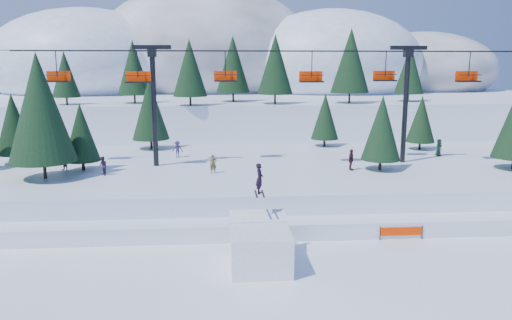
{
  "coord_description": "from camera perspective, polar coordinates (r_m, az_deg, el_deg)",
  "views": [
    {
      "loc": [
        -3.46,
        -25.13,
        11.24
      ],
      "look_at": [
        -1.16,
        6.0,
        5.2
      ],
      "focal_mm": 35.0,
      "sensor_mm": 36.0,
      "label": 1
    }
  ],
  "objects": [
    {
      "name": "chairlift",
      "position": [
        43.52,
        2.49,
        8.41
      ],
      "size": [
        46.0,
        3.21,
        10.28
      ],
      "color": "black",
      "rests_on": "mid_shelf"
    },
    {
      "name": "conifer_stand",
      "position": [
        43.87,
        0.36,
        5.06
      ],
      "size": [
        61.48,
        17.74,
        9.65
      ],
      "color": "black",
      "rests_on": "mid_shelf"
    },
    {
      "name": "mid_shelf",
      "position": [
        44.41,
        0.35,
        -2.05
      ],
      "size": [
        70.0,
        22.0,
        2.5
      ],
      "primitive_type": "cube",
      "color": "white",
      "rests_on": "ground"
    },
    {
      "name": "berm",
      "position": [
        34.99,
        1.67,
        -6.85
      ],
      "size": [
        70.0,
        6.0,
        1.1
      ],
      "primitive_type": "cube",
      "color": "white",
      "rests_on": "ground"
    },
    {
      "name": "distant_skiers",
      "position": [
        43.49,
        -2.99,
        0.42
      ],
      "size": [
        34.7,
        8.18,
        1.78
      ],
      "color": "#432640",
      "rests_on": "mid_shelf"
    },
    {
      "name": "mountain_ridge",
      "position": [
        98.51,
        -5.25,
        9.97
      ],
      "size": [
        119.0,
        61.0,
        26.46
      ],
      "color": "white",
      "rests_on": "ground"
    },
    {
      "name": "ground",
      "position": [
        27.75,
        3.39,
        -12.96
      ],
      "size": [
        160.0,
        160.0,
        0.0
      ],
      "primitive_type": "plane",
      "color": "white",
      "rests_on": "ground"
    },
    {
      "name": "banner_near",
      "position": [
        33.98,
        16.27,
        -7.86
      ],
      "size": [
        2.86,
        0.07,
        0.9
      ],
      "color": "black",
      "rests_on": "ground"
    },
    {
      "name": "jump_kicker",
      "position": [
        28.4,
        0.44,
        -9.68
      ],
      "size": [
        3.27,
        4.46,
        5.62
      ],
      "color": "white",
      "rests_on": "ground"
    },
    {
      "name": "banner_far",
      "position": [
        34.78,
        17.04,
        -7.46
      ],
      "size": [
        2.73,
        0.89,
        0.9
      ],
      "color": "black",
      "rests_on": "ground"
    }
  ]
}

